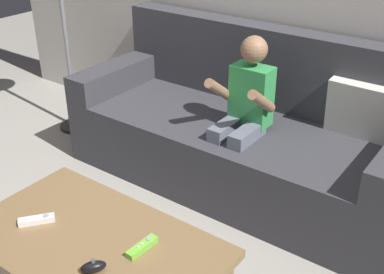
{
  "coord_description": "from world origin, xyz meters",
  "views": [
    {
      "loc": [
        1.41,
        -1.0,
        1.63
      ],
      "look_at": [
        0.25,
        0.59,
        0.58
      ],
      "focal_mm": 45.7,
      "sensor_mm": 36.0,
      "label": 1
    }
  ],
  "objects_px": {
    "person_seated_on_couch": "(243,112)",
    "game_remote_lime_far_corner": "(142,247)",
    "couch": "(245,134)",
    "coffee_table": "(94,252)",
    "nunchuk_black": "(93,267)",
    "game_remote_white_near_edge": "(37,220)"
  },
  "relations": [
    {
      "from": "game_remote_white_near_edge",
      "to": "game_remote_lime_far_corner",
      "type": "height_order",
      "value": "same"
    },
    {
      "from": "person_seated_on_couch",
      "to": "coffee_table",
      "type": "distance_m",
      "value": 1.12
    },
    {
      "from": "coffee_table",
      "to": "game_remote_lime_far_corner",
      "type": "xyz_separation_m",
      "value": [
        0.19,
        0.07,
        0.07
      ]
    },
    {
      "from": "coffee_table",
      "to": "nunchuk_black",
      "type": "distance_m",
      "value": 0.19
    },
    {
      "from": "coffee_table",
      "to": "nunchuk_black",
      "type": "relative_size",
      "value": 10.13
    },
    {
      "from": "person_seated_on_couch",
      "to": "coffee_table",
      "type": "bearing_deg",
      "value": -89.72
    },
    {
      "from": "nunchuk_black",
      "to": "game_remote_lime_far_corner",
      "type": "height_order",
      "value": "nunchuk_black"
    },
    {
      "from": "person_seated_on_couch",
      "to": "game_remote_lime_far_corner",
      "type": "xyz_separation_m",
      "value": [
        0.19,
        -1.04,
        -0.1
      ]
    },
    {
      "from": "couch",
      "to": "person_seated_on_couch",
      "type": "distance_m",
      "value": 0.31
    },
    {
      "from": "game_remote_white_near_edge",
      "to": "nunchuk_black",
      "type": "bearing_deg",
      "value": -8.69
    },
    {
      "from": "person_seated_on_couch",
      "to": "game_remote_lime_far_corner",
      "type": "relative_size",
      "value": 6.55
    },
    {
      "from": "game_remote_white_near_edge",
      "to": "game_remote_lime_far_corner",
      "type": "distance_m",
      "value": 0.46
    },
    {
      "from": "person_seated_on_couch",
      "to": "coffee_table",
      "type": "relative_size",
      "value": 0.93
    },
    {
      "from": "couch",
      "to": "game_remote_lime_far_corner",
      "type": "xyz_separation_m",
      "value": [
        0.28,
        -1.22,
        0.13
      ]
    },
    {
      "from": "game_remote_white_near_edge",
      "to": "nunchuk_black",
      "type": "distance_m",
      "value": 0.39
    },
    {
      "from": "game_remote_white_near_edge",
      "to": "person_seated_on_couch",
      "type": "bearing_deg",
      "value": 77.82
    },
    {
      "from": "couch",
      "to": "game_remote_lime_far_corner",
      "type": "bearing_deg",
      "value": -77.25
    },
    {
      "from": "person_seated_on_couch",
      "to": "nunchuk_black",
      "type": "distance_m",
      "value": 1.23
    },
    {
      "from": "couch",
      "to": "game_remote_lime_far_corner",
      "type": "relative_size",
      "value": 14.21
    },
    {
      "from": "nunchuk_black",
      "to": "coffee_table",
      "type": "bearing_deg",
      "value": 137.79
    },
    {
      "from": "person_seated_on_couch",
      "to": "nunchuk_black",
      "type": "bearing_deg",
      "value": -83.83
    },
    {
      "from": "coffee_table",
      "to": "couch",
      "type": "bearing_deg",
      "value": 93.9
    }
  ]
}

